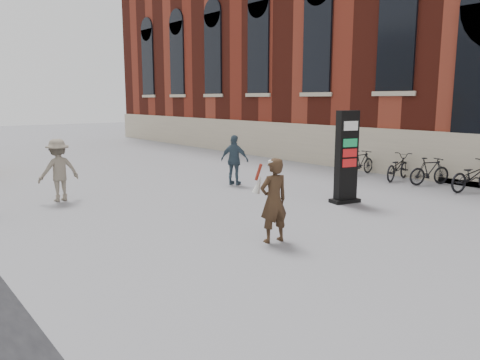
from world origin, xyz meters
TOP-DOWN VIEW (x-y plane):
  - ground at (0.00, 0.00)m, footprint 100.00×100.00m
  - info_pylon at (4.08, 1.82)m, footprint 0.92×0.60m
  - woman at (-0.08, 0.32)m, footprint 0.73×0.68m
  - pedestrian_b at (-2.29, 7.15)m, footprint 1.22×0.75m
  - pedestrian_c at (3.32, 6.04)m, footprint 0.85×1.09m
  - bike_4 at (8.60, 0.34)m, footprint 2.04×1.06m
  - bike_5 at (8.60, 1.82)m, footprint 1.66×1.01m
  - bike_6 at (8.60, 3.08)m, footprint 1.94×1.00m
  - bike_7 at (8.60, 4.72)m, footprint 1.62×0.51m

SIDE VIEW (x-z plane):
  - ground at x=0.00m, z-range 0.00..0.00m
  - bike_7 at x=8.60m, z-range 0.00..0.96m
  - bike_5 at x=8.60m, z-range 0.00..0.97m
  - bike_6 at x=8.60m, z-range 0.00..0.97m
  - bike_4 at x=8.60m, z-range 0.00..1.02m
  - pedestrian_c at x=3.32m, z-range 0.00..1.73m
  - woman at x=-0.08m, z-range 0.02..1.79m
  - pedestrian_b at x=-2.29m, z-range 0.00..1.82m
  - info_pylon at x=4.08m, z-range 0.00..2.63m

